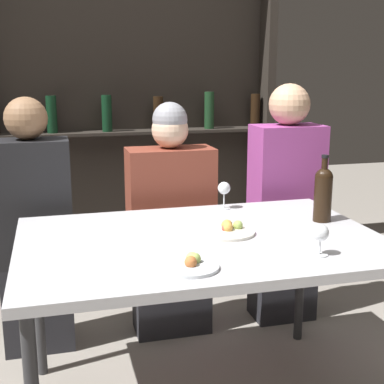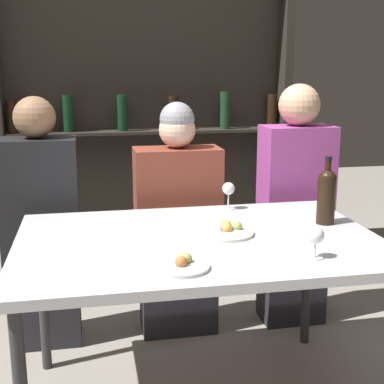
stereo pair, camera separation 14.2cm
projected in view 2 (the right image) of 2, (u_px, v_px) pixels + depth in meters
name	position (u px, v px, depth m)	size (l,w,h in m)	color
dining_table	(199.00, 251.00, 2.09)	(1.40, 0.95, 0.73)	silver
wine_rack_wall	(147.00, 97.00, 3.67)	(2.00, 0.21, 2.34)	#28231E
wine_bottle	(326.00, 194.00, 2.24)	(0.08, 0.08, 0.29)	black
wine_glass_0	(316.00, 237.00, 1.83)	(0.06, 0.06, 0.11)	silver
wine_glass_1	(228.00, 190.00, 2.47)	(0.06, 0.06, 0.13)	silver
food_plate_0	(226.00, 231.00, 2.12)	(0.23, 0.23, 0.05)	silver
food_plate_1	(182.00, 265.00, 1.76)	(0.19, 0.19, 0.05)	silver
seated_person_left	(42.00, 231.00, 2.63)	(0.37, 0.22, 1.25)	#26262B
seated_person_center	(178.00, 227.00, 2.76)	(0.43, 0.22, 1.21)	#26262B
seated_person_right	(295.00, 211.00, 2.87)	(0.37, 0.22, 1.30)	#26262B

